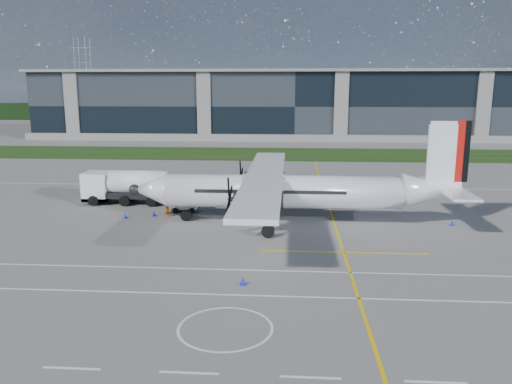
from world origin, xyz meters
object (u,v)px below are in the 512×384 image
object	(u,v)px
ground_crew_person	(167,206)
safety_cone_tail	(452,223)
pylon_west	(84,79)
safety_cone_portwing	(243,281)
baggage_tug	(185,203)
turboprop_aircraft	(295,172)
safety_cone_nose_stbd	(154,213)
safety_cone_fwd	(125,215)
fuel_tanker_truck	(120,187)
safety_cone_stbdwing	(270,188)

from	to	relation	value
ground_crew_person	safety_cone_tail	xyz separation A→B (m)	(25.07, -1.48, -0.71)
pylon_west	safety_cone_portwing	world-z (taller)	pylon_west
safety_cone_portwing	ground_crew_person	bearing A→B (deg)	118.21
baggage_tug	safety_cone_tail	xyz separation A→B (m)	(23.82, -3.44, -0.53)
safety_cone_tail	turboprop_aircraft	bearing A→B (deg)	179.85
baggage_tug	safety_cone_nose_stbd	bearing A→B (deg)	-142.40
safety_cone_fwd	pylon_west	bearing A→B (deg)	113.52
ground_crew_person	safety_cone_fwd	distance (m)	3.84
turboprop_aircraft	safety_cone_tail	world-z (taller)	turboprop_aircraft
fuel_tanker_truck	baggage_tug	distance (m)	7.94
safety_cone_portwing	safety_cone_stbdwing	bearing A→B (deg)	88.99
fuel_tanker_truck	ground_crew_person	xyz separation A→B (m)	(6.03, -5.00, -0.74)
turboprop_aircraft	ground_crew_person	bearing A→B (deg)	172.93
safety_cone_portwing	safety_cone_stbdwing	xyz separation A→B (m)	(0.50, 28.43, 0.00)
safety_cone_nose_stbd	safety_cone_fwd	size ratio (longest dim) A/B	1.00
safety_cone_portwing	safety_cone_fwd	bearing A→B (deg)	129.17
safety_cone_nose_stbd	safety_cone_fwd	world-z (taller)	same
safety_cone_stbdwing	pylon_west	bearing A→B (deg)	119.83
turboprop_aircraft	safety_cone_nose_stbd	xyz separation A→B (m)	(-12.91, 1.45, -4.22)
baggage_tug	ground_crew_person	bearing A→B (deg)	-122.56
safety_cone_stbdwing	safety_cone_fwd	xyz separation A→B (m)	(-12.60, -13.57, 0.00)
safety_cone_nose_stbd	safety_cone_stbdwing	bearing A→B (deg)	51.22
safety_cone_stbdwing	ground_crew_person	bearing A→B (deg)	-125.08
pylon_west	fuel_tanker_truck	size ratio (longest dim) A/B	3.31
pylon_west	turboprop_aircraft	xyz separation A→B (m)	(79.54, -148.19, -10.53)
safety_cone_nose_stbd	safety_cone_tail	distance (m)	26.40
turboprop_aircraft	safety_cone_tail	distance (m)	14.09
safety_cone_tail	safety_cone_stbdwing	bearing A→B (deg)	138.68
baggage_tug	safety_cone_fwd	size ratio (longest dim) A/B	5.22
safety_cone_stbdwing	safety_cone_fwd	world-z (taller)	same
turboprop_aircraft	safety_cone_portwing	world-z (taller)	turboprop_aircraft
turboprop_aircraft	baggage_tug	world-z (taller)	turboprop_aircraft
ground_crew_person	safety_cone_portwing	world-z (taller)	ground_crew_person
baggage_tug	ground_crew_person	size ratio (longest dim) A/B	1.36
fuel_tanker_truck	safety_cone_nose_stbd	xyz separation A→B (m)	(4.75, -4.99, -1.45)
baggage_tug	ground_crew_person	distance (m)	2.33
safety_cone_tail	pylon_west	bearing A→B (deg)	122.10
safety_cone_fwd	ground_crew_person	bearing A→B (deg)	13.13
ground_crew_person	safety_cone_portwing	bearing A→B (deg)	-151.29
fuel_tanker_truck	safety_cone_tail	distance (m)	31.80
fuel_tanker_truck	safety_cone_tail	xyz separation A→B (m)	(31.10, -6.47, -1.45)
ground_crew_person	safety_cone_stbdwing	world-z (taller)	ground_crew_person
turboprop_aircraft	safety_cone_nose_stbd	size ratio (longest dim) A/B	59.56
pylon_west	ground_crew_person	bearing A→B (deg)	-65.16
ground_crew_person	safety_cone_stbdwing	xyz separation A→B (m)	(8.93, 12.71, -0.71)
safety_cone_stbdwing	safety_cone_tail	world-z (taller)	same
fuel_tanker_truck	baggage_tug	size ratio (longest dim) A/B	3.48
baggage_tug	safety_cone_portwing	bearing A→B (deg)	-67.89
fuel_tanker_truck	safety_cone_fwd	distance (m)	6.47
turboprop_aircraft	safety_cone_portwing	size ratio (longest dim) A/B	59.56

